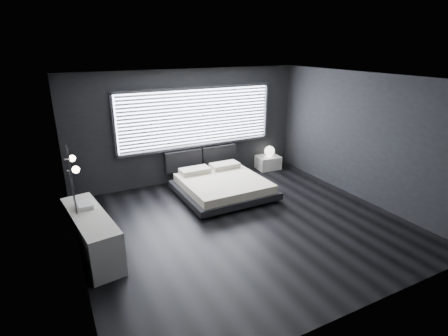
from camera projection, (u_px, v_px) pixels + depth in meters
name	position (u px, v px, depth m)	size (l,w,h in m)	color
room	(245.00, 156.00, 6.43)	(6.04, 6.00, 2.80)	black
window	(197.00, 118.00, 8.70)	(4.14, 0.09, 1.52)	white
headboard	(202.00, 158.00, 9.04)	(1.96, 0.16, 0.52)	black
sconce_near	(76.00, 170.00, 5.17)	(0.18, 0.11, 0.11)	silver
sconce_far	(72.00, 158.00, 5.67)	(0.18, 0.11, 0.11)	silver
wall_art_upper	(70.00, 167.00, 4.54)	(0.01, 0.48, 0.48)	#47474C
wall_art_lower	(73.00, 193.00, 4.91)	(0.01, 0.48, 0.48)	#47474C
bed	(223.00, 185.00, 8.14)	(2.03, 1.94, 0.52)	black
nightstand	(268.00, 162.00, 9.90)	(0.63, 0.52, 0.36)	white
orb_lamp	(270.00, 151.00, 9.80)	(0.29, 0.29, 0.29)	white
dresser	(92.00, 234.00, 5.81)	(0.76, 1.89, 0.74)	white
book_stack	(85.00, 205.00, 5.93)	(0.30, 0.39, 0.08)	silver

